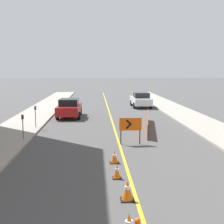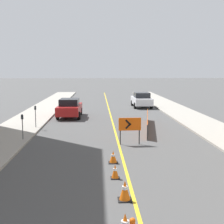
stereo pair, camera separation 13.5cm
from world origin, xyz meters
TOP-DOWN VIEW (x-y plane):
  - lane_stripe at (0.00, 27.97)m, footprint 0.12×55.94m
  - sidewalk_left at (-6.55, 27.97)m, footprint 3.13×55.94m
  - sidewalk_right at (6.55, 27.97)m, footprint 3.13×55.94m
  - traffic_cone_fourth at (-0.29, 10.59)m, footprint 0.43×0.43m
  - traffic_cone_fifth at (-0.48, 12.55)m, footprint 0.33×0.33m
  - traffic_cone_farthest at (-0.46, 14.49)m, footprint 0.41×0.41m
  - arrow_barricade_primary at (0.59, 17.82)m, footprint 1.21×0.12m
  - safety_mesh_fence at (2.26, 22.29)m, footprint 1.20×7.29m
  - parked_car_curb_near at (-3.50, 27.69)m, footprint 1.95×4.35m
  - parked_car_curb_mid at (3.56, 34.52)m, footprint 1.94×4.33m
  - parking_meter_near_curb at (-5.34, 18.82)m, footprint 0.12×0.11m
  - parking_meter_far_curb at (-5.34, 22.51)m, footprint 0.12×0.11m

SIDE VIEW (x-z plane):
  - lane_stripe at x=0.00m, z-range 0.00..0.01m
  - sidewalk_left at x=-6.55m, z-range 0.00..0.12m
  - sidewalk_right at x=6.55m, z-range 0.00..0.12m
  - traffic_cone_farthest at x=-0.46m, z-range 0.00..0.53m
  - traffic_cone_fifth at x=-0.48m, z-range 0.00..0.53m
  - traffic_cone_fourth at x=-0.29m, z-range 0.00..0.63m
  - safety_mesh_fence at x=2.26m, z-range 0.00..0.90m
  - parked_car_curb_near at x=-3.50m, z-range 0.00..1.59m
  - parked_car_curb_mid at x=3.56m, z-range 0.00..1.59m
  - arrow_barricade_primary at x=0.59m, z-range 0.32..1.77m
  - parking_meter_near_curb at x=-5.34m, z-range 0.41..1.83m
  - parking_meter_far_curb at x=-5.34m, z-range 0.42..1.89m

